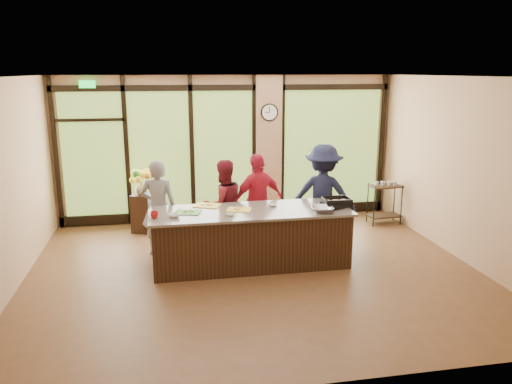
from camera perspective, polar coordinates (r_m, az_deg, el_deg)
name	(u,v)px	position (r m, az deg, el deg)	size (l,w,h in m)	color
floor	(254,271)	(7.98, -0.24, -9.03)	(7.00, 7.00, 0.00)	#55371E
ceiling	(254,77)	(7.36, -0.26, 13.05)	(7.00, 7.00, 0.00)	white
back_wall	(228,149)	(10.44, -3.22, 4.97)	(7.00, 7.00, 0.00)	tan
left_wall	(5,188)	(7.72, -26.72, 0.38)	(6.00, 6.00, 0.00)	tan
right_wall	(464,170)	(8.84, 22.69, 2.31)	(6.00, 6.00, 0.00)	tan
window_wall	(236,154)	(10.44, -2.29, 4.39)	(6.90, 0.12, 3.00)	tan
island_base	(251,239)	(8.10, -0.62, -5.35)	(3.10, 1.00, 0.88)	black
countertop	(251,211)	(7.96, -0.63, -2.22)	(3.20, 1.10, 0.04)	gray
wall_clock	(269,112)	(10.37, 1.54, 9.09)	(0.36, 0.04, 0.36)	black
cook_left	(158,208)	(8.61, -11.08, -1.77)	(0.60, 0.39, 1.65)	slate
cook_midleft	(223,205)	(8.71, -3.76, -1.52)	(0.78, 0.61, 1.60)	maroon
cook_midright	(258,201)	(8.82, 0.25, -1.01)	(0.99, 0.41, 1.69)	#B71C34
cook_right	(323,195)	(9.01, 7.65, -0.35)	(1.18, 0.68, 1.83)	#181B36
roasting_pan	(337,204)	(8.26, 9.20, -1.39)	(0.43, 0.34, 0.08)	black
mixing_bowl	(322,209)	(7.91, 7.60, -1.97)	(0.35, 0.35, 0.09)	silver
cutting_board_left	(188,212)	(7.89, -7.81, -2.30)	(0.40, 0.30, 0.01)	green
cutting_board_center	(207,205)	(8.24, -5.58, -1.54)	(0.41, 0.31, 0.01)	yellow
cutting_board_right	(239,210)	(7.97, -1.95, -2.02)	(0.38, 0.28, 0.01)	yellow
prep_bowl_near	(174,216)	(7.66, -9.34, -2.68)	(0.17, 0.17, 0.05)	silver
prep_bowl_mid	(230,214)	(7.65, -2.94, -2.58)	(0.13, 0.13, 0.04)	silver
prep_bowl_far	(273,205)	(8.18, 1.96, -1.53)	(0.13, 0.13, 0.03)	silver
red_ramekin	(154,215)	(7.68, -11.53, -2.58)	(0.12, 0.12, 0.10)	red
flower_stand	(143,213)	(10.00, -12.78, -2.36)	(0.38, 0.38, 0.75)	black
flower_vase	(142,188)	(9.87, -12.94, 0.49)	(0.26, 0.26, 0.27)	#977A52
bar_cart	(385,198)	(10.57, 14.49, -0.71)	(0.68, 0.42, 0.89)	black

